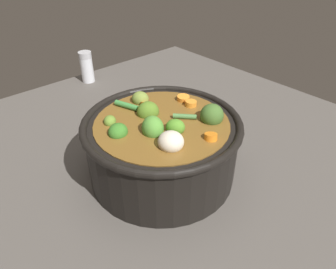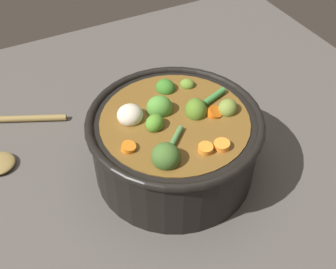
# 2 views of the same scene
# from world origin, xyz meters

# --- Properties ---
(ground_plane) EXTENTS (1.10, 1.10, 0.00)m
(ground_plane) POSITION_xyz_m (0.00, 0.00, 0.00)
(ground_plane) COLOR #514C47
(cooking_pot) EXTENTS (0.30, 0.30, 0.15)m
(cooking_pot) POSITION_xyz_m (0.00, -0.00, 0.07)
(cooking_pot) COLOR black
(cooking_pot) RESTS_ON ground_plane
(salt_shaker) EXTENTS (0.04, 0.04, 0.10)m
(salt_shaker) POSITION_xyz_m (0.11, 0.49, 0.05)
(salt_shaker) COLOR silver
(salt_shaker) RESTS_ON ground_plane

